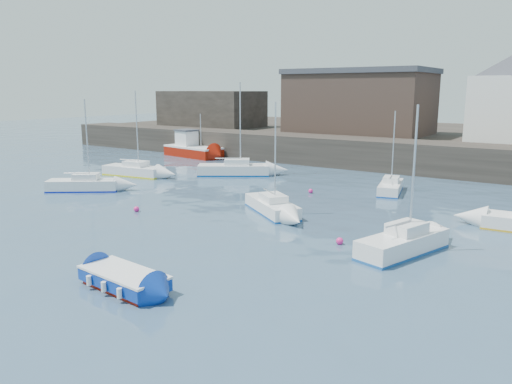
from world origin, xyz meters
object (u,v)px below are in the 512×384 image
Objects in this scene: sailboat_h at (234,169)px; sailboat_b at (272,206)px; sailboat_c at (403,243)px; sailboat_a at (84,185)px; blue_dinghy at (124,279)px; fishing_boat at (192,148)px; sailboat_f at (391,187)px; buoy_near at (137,212)px; buoy_far at (311,193)px; sailboat_e at (134,170)px; buoy_mid at (340,244)px.

sailboat_b is at bearing -43.95° from sailboat_h.
sailboat_a is at bearing 177.59° from sailboat_c.
blue_dinghy is 0.51× the size of fishing_boat.
sailboat_f reaches higher than buoy_near.
sailboat_b is at bearing -38.57° from fishing_boat.
buoy_near is 1.07× the size of buoy_far.
sailboat_c reaches higher than buoy_far.
sailboat_e is (-18.58, 4.98, 0.04)m from sailboat_b.
sailboat_h is at bearing -33.04° from fishing_boat.
fishing_boat is at bearing 143.22° from buoy_mid.
fishing_boat is (-25.17, 32.84, 0.57)m from blue_dinghy.
sailboat_f is at bearing -15.49° from fishing_boat.
sailboat_c is at bearing 4.53° from buoy_near.
sailboat_a is 18.87× the size of buoy_mid.
sailboat_e is 9.46m from sailboat_h.
sailboat_b reaches higher than sailboat_f.
buoy_far is at bearing 31.23° from sailboat_a.
sailboat_f is at bearing 111.48° from sailboat_c.
blue_dinghy reaches higher than buoy_near.
sailboat_h reaches higher than fishing_boat.
sailboat_h is at bearing -178.42° from sailboat_f.
buoy_near is at bearing -175.47° from sailboat_c.
sailboat_a is 7.59m from sailboat_e.
sailboat_f reaches higher than fishing_boat.
sailboat_c is 0.93× the size of sailboat_e.
fishing_boat is 1.12× the size of sailboat_c.
sailboat_b is 7.21m from buoy_far.
buoy_near is (-17.53, -1.39, -0.56)m from sailboat_c.
buoy_near is at bearing -15.84° from sailboat_a.
sailboat_a is at bearing 176.31° from buoy_mid.
sailboat_a is 19.32× the size of buoy_near.
buoy_far is (17.69, 2.16, -0.51)m from sailboat_e.
sailboat_e is at bearing 136.76° from blue_dinghy.
sailboat_c is at bearing 6.73° from buoy_mid.
buoy_mid is (4.75, 10.47, -0.43)m from blue_dinghy.
sailboat_h reaches higher than sailboat_a.
sailboat_e reaches higher than buoy_near.
buoy_mid is (6.64, -3.80, -0.47)m from sailboat_b.
sailboat_h is (-12.81, 24.80, 0.13)m from blue_dinghy.
sailboat_b is at bearing -15.00° from sailboat_e.
sailboat_c is at bearing -33.54° from fishing_boat.
sailboat_a reaches higher than fishing_boat.
buoy_mid is at bearing -19.19° from sailboat_e.
sailboat_a reaches higher than buoy_mid.
blue_dinghy is 28.10m from sailboat_e.
sailboat_f is at bearing 1.58° from sailboat_h.
buoy_near is (15.62, -23.37, -1.01)m from fishing_boat.
sailboat_e reaches higher than sailboat_a.
buoy_mid is (29.92, -22.37, -1.01)m from fishing_boat.
buoy_mid is (23.11, -1.49, -0.51)m from sailboat_a.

